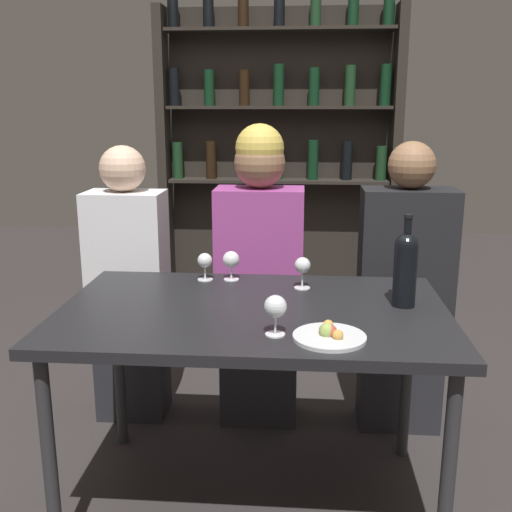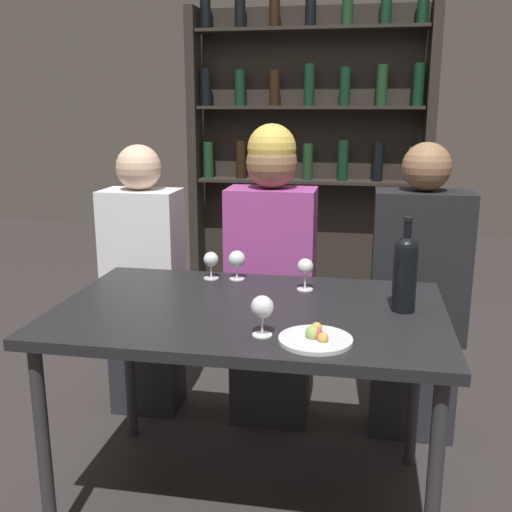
# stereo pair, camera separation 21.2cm
# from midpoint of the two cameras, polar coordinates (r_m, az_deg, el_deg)

# --- Properties ---
(ground_plane) EXTENTS (10.00, 10.00, 0.00)m
(ground_plane) POSITION_cam_midpoint_polar(r_m,az_deg,el_deg) (2.40, 2.15, -22.31)
(ground_plane) COLOR #332D2D
(dining_table) EXTENTS (1.32, 0.83, 0.76)m
(dining_table) POSITION_cam_midpoint_polar(r_m,az_deg,el_deg) (2.06, 2.33, -6.66)
(dining_table) COLOR black
(dining_table) RESTS_ON ground_plane
(wine_rack_wall) EXTENTS (1.55, 0.21, 2.15)m
(wine_rack_wall) POSITION_cam_midpoint_polar(r_m,az_deg,el_deg) (3.96, 6.59, 9.80)
(wine_rack_wall) COLOR #28231E
(wine_rack_wall) RESTS_ON ground_plane
(wine_bottle) EXTENTS (0.08, 0.08, 0.32)m
(wine_bottle) POSITION_cam_midpoint_polar(r_m,az_deg,el_deg) (2.06, 16.92, -1.33)
(wine_bottle) COLOR black
(wine_bottle) RESTS_ON dining_table
(wine_glass_0) EXTENTS (0.07, 0.07, 0.12)m
(wine_glass_0) POSITION_cam_midpoint_polar(r_m,az_deg,el_deg) (2.35, 0.74, -0.41)
(wine_glass_0) COLOR silver
(wine_glass_0) RESTS_ON dining_table
(wine_glass_1) EXTENTS (0.07, 0.07, 0.12)m
(wine_glass_1) POSITION_cam_midpoint_polar(r_m,az_deg,el_deg) (1.77, 4.03, -5.04)
(wine_glass_1) COLOR silver
(wine_glass_1) RESTS_ON dining_table
(wine_glass_2) EXTENTS (0.06, 0.06, 0.11)m
(wine_glass_2) POSITION_cam_midpoint_polar(r_m,az_deg,el_deg) (2.36, -1.76, -0.47)
(wine_glass_2) COLOR silver
(wine_glass_2) RESTS_ON dining_table
(wine_glass_3) EXTENTS (0.06, 0.06, 0.12)m
(wine_glass_3) POSITION_cam_midpoint_polar(r_m,az_deg,el_deg) (2.23, 7.44, -1.18)
(wine_glass_3) COLOR silver
(wine_glass_3) RESTS_ON dining_table
(food_plate_0) EXTENTS (0.22, 0.22, 0.05)m
(food_plate_0) POSITION_cam_midpoint_polar(r_m,az_deg,el_deg) (1.78, 9.12, -7.74)
(food_plate_0) COLOR silver
(food_plate_0) RESTS_ON dining_table
(seated_person_left) EXTENTS (0.34, 0.22, 1.26)m
(seated_person_left) POSITION_cam_midpoint_polar(r_m,az_deg,el_deg) (2.81, -8.49, -3.08)
(seated_person_left) COLOR #26262B
(seated_person_left) RESTS_ON ground_plane
(seated_person_center) EXTENTS (0.38, 0.22, 1.35)m
(seated_person_center) POSITION_cam_midpoint_polar(r_m,az_deg,el_deg) (2.66, 3.72, -2.31)
(seated_person_center) COLOR #26262B
(seated_person_center) RESTS_ON ground_plane
(seated_person_right) EXTENTS (0.40, 0.22, 1.28)m
(seated_person_right) POSITION_cam_midpoint_polar(r_m,az_deg,el_deg) (2.69, 17.33, -4.28)
(seated_person_right) COLOR #26262B
(seated_person_right) RESTS_ON ground_plane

